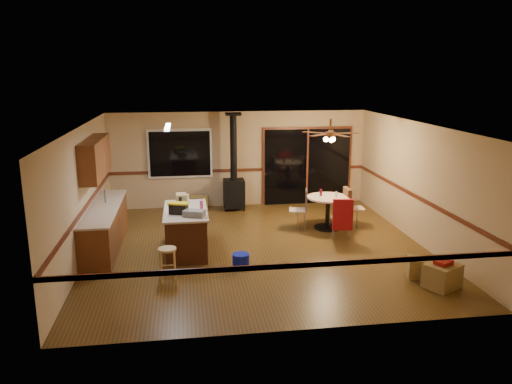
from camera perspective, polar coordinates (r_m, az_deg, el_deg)
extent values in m
plane|color=#543917|center=(10.67, 0.23, -6.39)|extent=(7.00, 7.00, 0.00)
plane|color=silver|center=(10.07, 0.25, 7.63)|extent=(7.00, 7.00, 0.00)
plane|color=tan|center=(13.69, -1.92, 3.76)|extent=(7.00, 0.00, 7.00)
plane|color=tan|center=(6.99, 4.50, -6.15)|extent=(7.00, 0.00, 7.00)
plane|color=tan|center=(10.38, -19.23, -0.24)|extent=(0.00, 7.00, 7.00)
plane|color=tan|center=(11.34, 18.02, 0.98)|extent=(0.00, 7.00, 7.00)
cube|color=black|center=(13.53, -8.67, 4.35)|extent=(1.72, 0.10, 1.32)
cube|color=black|center=(14.02, 5.86, 2.90)|extent=(2.52, 0.10, 2.10)
cube|color=brown|center=(11.03, -16.88, -3.96)|extent=(0.60, 3.00, 0.86)
cube|color=beige|center=(10.91, -17.04, -1.70)|extent=(0.64, 3.04, 0.04)
cube|color=brown|center=(10.91, -17.91, 3.73)|extent=(0.35, 2.00, 0.80)
cube|color=#421E10|center=(10.42, -7.97, -4.52)|extent=(0.80, 1.60, 0.86)
cube|color=beige|center=(10.29, -8.06, -2.14)|extent=(0.88, 1.68, 0.04)
cube|color=black|center=(13.41, -2.53, -0.15)|extent=(0.55, 0.50, 0.75)
cylinder|color=black|center=(13.16, -2.59, 5.18)|extent=(0.18, 0.18, 1.77)
cylinder|color=brown|center=(11.57, 8.49, 6.54)|extent=(0.24, 0.24, 0.10)
cylinder|color=brown|center=(11.54, 8.54, 7.87)|extent=(0.05, 0.05, 0.16)
sphere|color=#FFD88C|center=(11.59, 8.47, 5.95)|extent=(0.16, 0.16, 0.16)
cube|color=white|center=(10.27, -10.07, 7.32)|extent=(0.10, 1.20, 0.04)
cube|color=slate|center=(9.79, -7.09, -2.44)|extent=(0.46, 0.35, 0.13)
cube|color=black|center=(10.01, -8.84, -1.92)|extent=(0.39, 0.29, 0.20)
cube|color=gold|center=(9.98, -8.86, -1.30)|extent=(0.44, 0.33, 0.03)
cube|color=olive|center=(10.80, -8.54, -0.73)|extent=(0.23, 0.31, 0.20)
cylinder|color=black|center=(10.33, -8.63, -1.25)|extent=(0.09, 0.09, 0.25)
cylinder|color=#D84C8C|center=(10.14, -6.27, -1.58)|extent=(0.09, 0.09, 0.22)
cylinder|color=white|center=(10.81, -7.83, -0.74)|extent=(0.07, 0.07, 0.18)
cylinder|color=tan|center=(9.16, -10.05, -8.09)|extent=(0.36, 0.36, 0.60)
cylinder|color=#0C1BB5|center=(9.61, -1.73, -7.85)|extent=(0.34, 0.34, 0.27)
cylinder|color=black|center=(12.05, 8.12, -4.04)|extent=(0.62, 0.62, 0.04)
cylinder|color=black|center=(11.95, 8.18, -2.35)|extent=(0.10, 0.10, 0.70)
cylinder|color=beige|center=(11.85, 8.24, -0.63)|extent=(0.99, 0.99, 0.04)
cylinder|color=#590C14|center=(11.88, 7.43, -0.06)|extent=(0.07, 0.07, 0.16)
cylinder|color=beige|center=(11.83, 9.16, -0.26)|extent=(0.07, 0.07, 0.13)
cube|color=#C4A591|center=(11.85, 4.80, -2.09)|extent=(0.48, 0.48, 0.03)
cube|color=slate|center=(11.79, 5.75, -0.93)|extent=(0.12, 0.40, 0.50)
cube|color=#C4A591|center=(11.32, 9.66, -3.00)|extent=(0.45, 0.45, 0.03)
cube|color=slate|center=(11.07, 9.89, -2.04)|extent=(0.40, 0.08, 0.50)
cube|color=#9F1217|center=(11.08, 9.88, -2.57)|extent=(0.45, 0.16, 0.70)
cube|color=#C4A591|center=(12.19, 11.28, -1.86)|extent=(0.42, 0.42, 0.03)
cube|color=slate|center=(12.07, 10.47, -0.74)|extent=(0.05, 0.40, 0.50)
cube|color=#52301F|center=(12.09, 10.36, -1.20)|extent=(0.12, 0.44, 0.70)
cube|color=olive|center=(13.47, -6.70, -1.31)|extent=(0.61, 0.56, 0.39)
cube|color=olive|center=(9.33, 20.50, -8.96)|extent=(0.71, 0.68, 0.42)
cube|color=olive|center=(9.65, 18.25, -8.21)|extent=(0.53, 0.48, 0.36)
cube|color=maroon|center=(9.24, 20.63, -7.53)|extent=(0.35, 0.33, 0.07)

